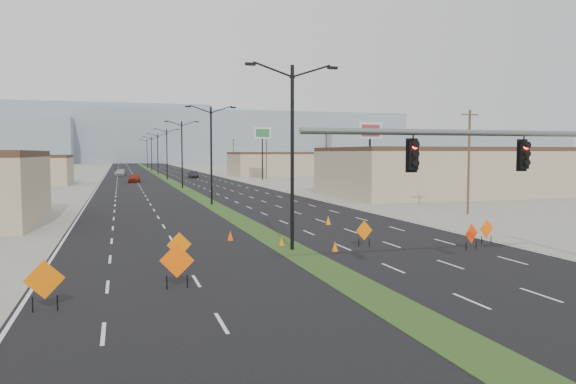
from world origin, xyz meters
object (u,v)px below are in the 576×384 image
object	(u,v)px
construction_sign_0	(44,281)
cone_0	(335,246)
streetlight_5	(151,152)
construction_sign_1	(177,262)
streetlight_4	(158,152)
car_far	(120,173)
construction_sign_4	(471,234)
streetlight_0	(292,151)
car_left	(134,178)
streetlight_6	(147,153)
construction_sign_3	(364,232)
streetlight_3	(167,152)
construction_sign_5	(487,230)
cone_1	(282,241)
construction_sign_2	(179,246)
cone_2	(328,220)
pole_sign_east_far	(262,137)
cone_3	(230,236)
pole_sign_east_near	(370,137)
car_mid	(193,175)
streetlight_2	(182,152)
signal_mast	(561,166)
streetlight_1	(211,152)

from	to	relation	value
construction_sign_0	cone_0	xyz separation A→B (m)	(13.52, 7.95, -0.75)
streetlight_5	construction_sign_1	world-z (taller)	streetlight_5
streetlight_4	construction_sign_0	size ratio (longest dim) A/B	5.69
car_far	cone_0	world-z (taller)	car_far
construction_sign_1	construction_sign_4	size ratio (longest dim) A/B	1.24
streetlight_0	car_left	world-z (taller)	streetlight_0
car_left	construction_sign_1	bearing A→B (deg)	-84.24
streetlight_6	construction_sign_3	size ratio (longest dim) A/B	6.81
streetlight_3	construction_sign_5	xyz separation A→B (m)	(11.50, -85.22, -4.57)
cone_1	construction_sign_2	bearing A→B (deg)	-148.09
cone_2	construction_sign_5	bearing A→B (deg)	-62.09
streetlight_5	car_far	world-z (taller)	streetlight_5
cone_0	construction_sign_2	bearing A→B (deg)	-171.28
construction_sign_3	pole_sign_east_far	distance (m)	80.02
construction_sign_1	car_left	bearing A→B (deg)	105.09
car_far	construction_sign_3	world-z (taller)	car_far
streetlight_4	streetlight_5	world-z (taller)	same
car_left	car_far	xyz separation A→B (m)	(-2.34, 30.46, -0.03)
cone_2	cone_3	size ratio (longest dim) A/B	1.06
pole_sign_east_near	car_mid	bearing A→B (deg)	99.63
streetlight_6	car_far	bearing A→B (deg)	-98.13
car_mid	streetlight_6	bearing A→B (deg)	90.72
construction_sign_3	pole_sign_east_near	world-z (taller)	pole_sign_east_near
streetlight_3	pole_sign_east_far	bearing A→B (deg)	-17.09
construction_sign_1	cone_2	world-z (taller)	construction_sign_1
cone_2	streetlight_2	bearing A→B (deg)	97.08
construction_sign_4	cone_3	size ratio (longest dim) A/B	2.33
cone_2	cone_3	bearing A→B (deg)	-147.47
signal_mast	pole_sign_east_far	distance (m)	89.04
streetlight_2	signal_mast	bearing A→B (deg)	-82.61
car_mid	cone_3	bearing A→B (deg)	-99.31
construction_sign_4	car_far	bearing A→B (deg)	77.77
construction_sign_1	cone_1	distance (m)	10.89
streetlight_2	cone_1	size ratio (longest dim) A/B	18.02
streetlight_3	streetlight_6	xyz separation A→B (m)	(0.00, 84.00, 0.00)
streetlight_2	cone_0	world-z (taller)	streetlight_2
streetlight_0	pole_sign_east_far	size ratio (longest dim) A/B	0.97
car_far	cone_1	xyz separation A→B (m)	(8.67, -104.58, -0.49)
signal_mast	construction_sign_0	world-z (taller)	signal_mast
construction_sign_3	construction_sign_5	size ratio (longest dim) A/B	1.01
streetlight_1	construction_sign_1	bearing A→B (deg)	-101.10
cone_3	construction_sign_2	bearing A→B (deg)	-119.25
streetlight_1	construction_sign_4	bearing A→B (deg)	-72.87
signal_mast	construction_sign_1	size ratio (longest dim) A/B	9.03
car_far	construction_sign_4	size ratio (longest dim) A/B	3.63
construction_sign_2	streetlight_2	bearing A→B (deg)	76.22
signal_mast	streetlight_4	distance (m)	122.30
construction_sign_1	cone_3	distance (m)	12.15
streetlight_2	construction_sign_0	xyz separation A→B (m)	(-11.43, -65.00, -4.38)
car_mid	pole_sign_east_far	xyz separation A→B (m)	(12.08, -12.26, 7.76)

